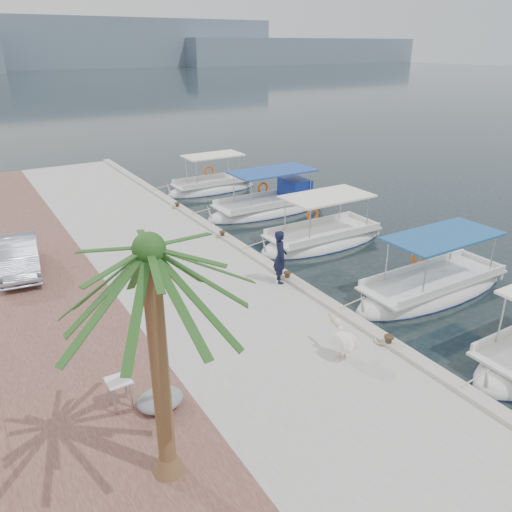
{
  "coord_description": "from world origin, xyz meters",
  "views": [
    {
      "loc": [
        -9.78,
        -11.78,
        8.36
      ],
      "look_at": [
        -1.0,
        2.61,
        1.2
      ],
      "focal_mm": 35.0,
      "sensor_mm": 36.0,
      "label": 1
    }
  ],
  "objects_px": {
    "fishing_caique_d": "(271,208)",
    "fishing_caique_e": "(212,189)",
    "fishing_caique_b": "(432,290)",
    "fisherman": "(280,257)",
    "date_palm": "(149,252)",
    "parked_car": "(19,256)",
    "pelican": "(343,341)",
    "fishing_caique_c": "(322,241)"
  },
  "relations": [
    {
      "from": "date_palm",
      "to": "pelican",
      "type": "bearing_deg",
      "value": 12.52
    },
    {
      "from": "fishing_caique_d",
      "to": "pelican",
      "type": "height_order",
      "value": "fishing_caique_d"
    },
    {
      "from": "fishing_caique_e",
      "to": "date_palm",
      "type": "relative_size",
      "value": 1.03
    },
    {
      "from": "fishing_caique_b",
      "to": "pelican",
      "type": "relative_size",
      "value": 5.4
    },
    {
      "from": "fishing_caique_d",
      "to": "fishing_caique_e",
      "type": "relative_size",
      "value": 1.27
    },
    {
      "from": "fishing_caique_d",
      "to": "date_palm",
      "type": "xyz_separation_m",
      "value": [
        -11.78,
        -14.4,
        5.06
      ]
    },
    {
      "from": "fishing_caique_b",
      "to": "parked_car",
      "type": "relative_size",
      "value": 1.81
    },
    {
      "from": "pelican",
      "to": "parked_car",
      "type": "distance_m",
      "value": 12.42
    },
    {
      "from": "fishing_caique_c",
      "to": "parked_car",
      "type": "distance_m",
      "value": 12.57
    },
    {
      "from": "fishing_caique_d",
      "to": "fishing_caique_e",
      "type": "height_order",
      "value": "same"
    },
    {
      "from": "pelican",
      "to": "fisherman",
      "type": "relative_size",
      "value": 0.68
    },
    {
      "from": "fishing_caique_e",
      "to": "fisherman",
      "type": "bearing_deg",
      "value": -106.93
    },
    {
      "from": "fishing_caique_c",
      "to": "parked_car",
      "type": "relative_size",
      "value": 1.65
    },
    {
      "from": "fishing_caique_d",
      "to": "pelican",
      "type": "xyz_separation_m",
      "value": [
        -6.25,
        -13.17,
        0.84
      ]
    },
    {
      "from": "fishing_caique_b",
      "to": "fishing_caique_d",
      "type": "distance_m",
      "value": 11.22
    },
    {
      "from": "fishing_caique_b",
      "to": "parked_car",
      "type": "height_order",
      "value": "fishing_caique_b"
    },
    {
      "from": "fishing_caique_c",
      "to": "fishing_caique_e",
      "type": "xyz_separation_m",
      "value": [
        -0.3,
        10.53,
        0.0
      ]
    },
    {
      "from": "fishing_caique_b",
      "to": "fishing_caique_c",
      "type": "bearing_deg",
      "value": 92.98
    },
    {
      "from": "fishing_caique_d",
      "to": "date_palm",
      "type": "relative_size",
      "value": 1.31
    },
    {
      "from": "fishing_caique_e",
      "to": "parked_car",
      "type": "relative_size",
      "value": 1.5
    },
    {
      "from": "date_palm",
      "to": "parked_car",
      "type": "distance_m",
      "value": 12.49
    },
    {
      "from": "fishing_caique_c",
      "to": "parked_car",
      "type": "bearing_deg",
      "value": 168.19
    },
    {
      "from": "pelican",
      "to": "fisherman",
      "type": "bearing_deg",
      "value": 76.06
    },
    {
      "from": "pelican",
      "to": "date_palm",
      "type": "relative_size",
      "value": 0.23
    },
    {
      "from": "fishing_caique_c",
      "to": "fishing_caique_e",
      "type": "height_order",
      "value": "same"
    },
    {
      "from": "fishing_caique_c",
      "to": "date_palm",
      "type": "bearing_deg",
      "value": -140.61
    },
    {
      "from": "fishing_caique_e",
      "to": "parked_car",
      "type": "bearing_deg",
      "value": -146.32
    },
    {
      "from": "fishing_caique_b",
      "to": "fishing_caique_e",
      "type": "xyz_separation_m",
      "value": [
        -0.61,
        16.54,
        0.0
      ]
    },
    {
      "from": "pelican",
      "to": "parked_car",
      "type": "height_order",
      "value": "parked_car"
    },
    {
      "from": "fishing_caique_e",
      "to": "pelican",
      "type": "relative_size",
      "value": 4.47
    },
    {
      "from": "parked_car",
      "to": "fishing_caique_e",
      "type": "bearing_deg",
      "value": 40.78
    },
    {
      "from": "fishing_caique_d",
      "to": "fisherman",
      "type": "bearing_deg",
      "value": -121.15
    },
    {
      "from": "fishing_caique_d",
      "to": "parked_car",
      "type": "bearing_deg",
      "value": -168.36
    },
    {
      "from": "fishing_caique_e",
      "to": "fisherman",
      "type": "relative_size",
      "value": 3.03
    },
    {
      "from": "fishing_caique_d",
      "to": "parked_car",
      "type": "relative_size",
      "value": 1.9
    },
    {
      "from": "date_palm",
      "to": "parked_car",
      "type": "bearing_deg",
      "value": 95.2
    },
    {
      "from": "fishing_caique_c",
      "to": "fishing_caique_e",
      "type": "distance_m",
      "value": 10.54
    },
    {
      "from": "fishing_caique_b",
      "to": "fisherman",
      "type": "xyz_separation_m",
      "value": [
        -4.78,
        2.84,
        1.35
      ]
    },
    {
      "from": "fishing_caique_b",
      "to": "fisherman",
      "type": "bearing_deg",
      "value": 149.27
    },
    {
      "from": "fishing_caique_b",
      "to": "fisherman",
      "type": "relative_size",
      "value": 3.66
    },
    {
      "from": "fishing_caique_c",
      "to": "fishing_caique_d",
      "type": "xyz_separation_m",
      "value": [
        0.59,
        5.21,
        0.06
      ]
    },
    {
      "from": "fishing_caique_c",
      "to": "date_palm",
      "type": "xyz_separation_m",
      "value": [
        -11.19,
        -9.19,
        5.13
      ]
    }
  ]
}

